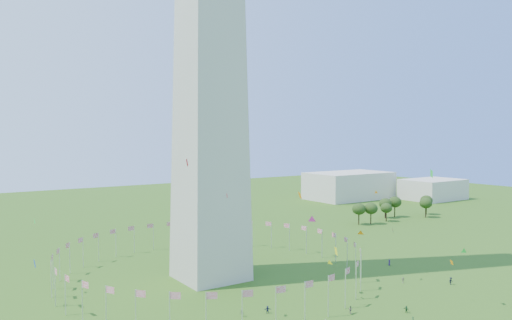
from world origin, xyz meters
The scene contains 6 objects.
flag_ring centered at (0.00, 50.00, 4.50)m, with size 80.24×80.24×9.00m.
gov_building_east_a centered at (150.00, 150.00, 8.00)m, with size 50.00×30.00×16.00m, color beige.
gov_building_east_b centered at (190.00, 120.00, 6.00)m, with size 35.00×25.00×12.00m, color beige.
crowd centered at (13.65, 1.38, 0.85)m, with size 96.15×61.69×1.94m.
kites_aloft centered at (12.80, 27.01, 17.27)m, with size 94.40×61.63×29.95m.
tree_line_east centered at (114.79, 85.32, 4.54)m, with size 53.02×15.26×9.53m.
Camera 1 is at (-64.30, -67.57, 39.10)m, focal length 35.00 mm.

